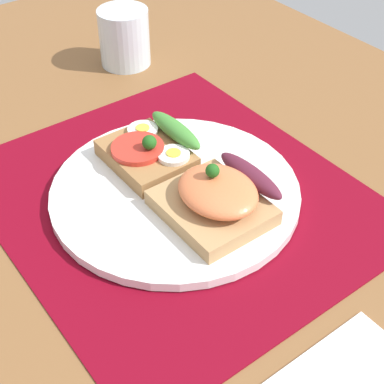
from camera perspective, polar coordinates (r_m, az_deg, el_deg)
ground_plane at (r=63.45cm, az=-1.62°, el=-1.63°), size 120.00×90.00×3.20cm
placemat at (r=62.28cm, az=-1.65°, el=-0.44°), size 40.61×35.79×0.30cm
plate at (r=61.85cm, az=-1.66°, el=0.03°), size 26.58×26.58×1.04cm
sandwich_egg_tomato at (r=64.42cm, az=-4.15°, el=4.10°), size 9.93×9.12×4.07cm
sandwich_salmon at (r=57.58cm, az=2.62°, el=-0.47°), size 10.71×10.62×5.43cm
drinking_glass at (r=85.99cm, az=-6.67°, el=14.88°), size 7.20×7.20×8.07cm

